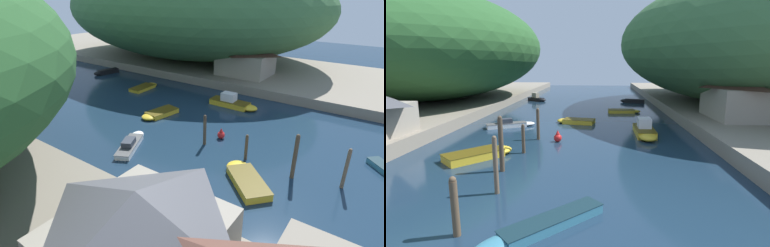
% 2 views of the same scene
% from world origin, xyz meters
% --- Properties ---
extents(water_surface, '(130.00, 130.00, 0.00)m').
position_xyz_m(water_surface, '(0.00, 30.00, 0.00)').
color(water_surface, '#192D42').
rests_on(water_surface, ground).
extents(right_bank, '(22.00, 120.00, 1.24)m').
position_xyz_m(right_bank, '(23.38, 30.00, 0.62)').
color(right_bank, gray).
rests_on(right_bank, ground).
extents(hillside_right, '(36.52, 51.13, 17.69)m').
position_xyz_m(hillside_right, '(24.48, 45.00, 10.08)').
color(hillside_right, '#3D6B3D').
rests_on(hillside_right, right_bank).
extents(boathouse_shed, '(7.85, 7.56, 4.36)m').
position_xyz_m(boathouse_shed, '(-16.74, 18.96, 3.50)').
color(boathouse_shed, gray).
rests_on(boathouse_shed, left_bank).
extents(right_bank_cottage, '(6.55, 8.16, 4.57)m').
position_xyz_m(right_bank_cottage, '(18.12, 30.28, 3.59)').
color(right_bank_cottage, gray).
rests_on(right_bank_cottage, right_bank).
extents(boat_cabin_cruiser, '(4.99, 5.17, 0.61)m').
position_xyz_m(boat_cabin_cruiser, '(-5.94, 18.57, 0.30)').
color(boat_cabin_cruiser, gold).
rests_on(boat_cabin_cruiser, water_surface).
extents(boat_red_skiff, '(4.74, 2.02, 0.47)m').
position_xyz_m(boat_red_skiff, '(6.74, 40.73, 0.23)').
color(boat_red_skiff, gold).
rests_on(boat_red_skiff, water_surface).
extents(boat_yellow_tender, '(4.80, 2.68, 0.54)m').
position_xyz_m(boat_yellow_tender, '(0.03, 32.40, 0.26)').
color(boat_yellow_tender, gold).
rests_on(boat_yellow_tender, water_surface).
extents(boat_mid_channel, '(1.87, 6.18, 1.66)m').
position_xyz_m(boat_mid_channel, '(7.56, 26.58, 0.50)').
color(boat_mid_channel, gold).
rests_on(boat_mid_channel, water_surface).
extents(boat_far_right_bank, '(5.42, 3.62, 1.01)m').
position_xyz_m(boat_far_right_bank, '(-6.93, 29.71, 0.32)').
color(boat_far_right_bank, white).
rests_on(boat_far_right_bank, water_surface).
extents(boat_small_dinghy, '(4.51, 2.16, 0.71)m').
position_xyz_m(boat_small_dinghy, '(8.83, 51.89, 0.35)').
color(boat_small_dinghy, black).
rests_on(boat_small_dinghy, water_surface).
extents(mooring_post_second, '(0.26, 0.26, 3.30)m').
position_xyz_m(mooring_post_second, '(-2.61, 12.31, 1.66)').
color(mooring_post_second, brown).
rests_on(mooring_post_second, water_surface).
extents(mooring_post_middle, '(0.32, 0.32, 3.77)m').
position_xyz_m(mooring_post_middle, '(-3.43, 15.76, 1.89)').
color(mooring_post_middle, '#4C3D2D').
rests_on(mooring_post_middle, water_surface).
extents(mooring_post_fourth, '(0.27, 0.27, 2.39)m').
position_xyz_m(mooring_post_fourth, '(-3.03, 19.92, 1.20)').
color(mooring_post_fourth, '#4C3D2D').
rests_on(mooring_post_fourth, water_surface).
extents(mooring_post_farthest, '(0.30, 0.30, 3.00)m').
position_xyz_m(mooring_post_farthest, '(-2.73, 24.29, 1.51)').
color(mooring_post_farthest, '#4C3D2D').
rests_on(mooring_post_farthest, water_surface).
extents(channel_buoy_near, '(0.73, 0.73, 1.10)m').
position_xyz_m(channel_buoy_near, '(-0.78, 23.62, 0.43)').
color(channel_buoy_near, red).
rests_on(channel_buoy_near, water_surface).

